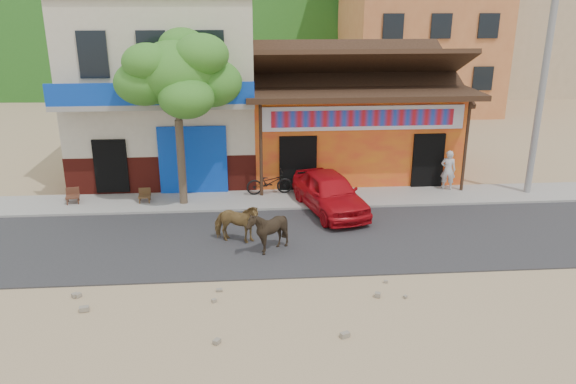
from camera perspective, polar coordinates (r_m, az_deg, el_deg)
name	(u,v)px	position (r m, az deg, el deg)	size (l,w,h in m)	color
ground	(337,277)	(15.18, 5.00, -8.63)	(120.00, 120.00, 0.00)	#9E825B
road	(324,239)	(17.39, 3.69, -4.75)	(60.00, 5.00, 0.04)	#28282B
sidewalk	(311,199)	(20.60, 2.36, -0.71)	(60.00, 2.00, 0.12)	gray
dance_club	(347,128)	(24.21, 6.05, 6.52)	(8.00, 6.00, 3.60)	orange
cafe_building	(167,90)	(23.72, -12.22, 10.12)	(7.00, 6.00, 7.00)	beige
apartment_front	(418,15)	(38.93, 13.11, 17.15)	(9.00, 9.00, 12.00)	#CC723F
apartment_rear	(509,26)	(47.82, 21.57, 15.44)	(8.00, 8.00, 10.00)	tan
tree	(179,120)	(19.57, -11.06, 7.20)	(3.00, 3.00, 6.00)	#2D721E
utility_pole	(543,85)	(22.12, 24.45, 9.85)	(0.24, 0.24, 8.00)	gray
cow_tan	(236,223)	(16.91, -5.28, -3.16)	(0.67, 1.47, 1.24)	brown
cow_dark	(268,231)	(16.19, -2.07, -3.96)	(1.07, 1.21, 1.33)	black
red_car	(330,192)	(19.32, 4.26, -0.02)	(1.62, 4.03, 1.37)	red
scooter	(269,182)	(20.80, -1.89, 0.99)	(0.60, 1.72, 0.90)	black
pedestrian	(448,170)	(22.07, 15.95, 2.16)	(0.56, 0.37, 1.53)	silver
cafe_chair_left	(72,190)	(21.28, -21.11, 0.20)	(0.46, 0.46, 0.99)	#472317
cafe_chair_right	(144,190)	(20.61, -14.42, 0.19)	(0.42, 0.42, 0.90)	#462D17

